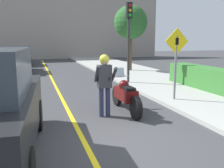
# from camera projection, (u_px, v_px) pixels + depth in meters

# --- Properties ---
(ground_plane) EXTENTS (80.00, 80.00, 0.00)m
(ground_plane) POSITION_uv_depth(u_px,v_px,m) (115.00, 145.00, 5.38)
(ground_plane) COLOR #38383A
(sidewalk_curb) EXTENTS (4.40, 44.00, 0.13)m
(sidewalk_curb) POSITION_uv_depth(u_px,v_px,m) (193.00, 92.00, 10.55)
(sidewalk_curb) COLOR #9E9E99
(sidewalk_curb) RESTS_ON ground
(road_center_line) EXTENTS (0.12, 36.00, 0.01)m
(road_center_line) POSITION_uv_depth(u_px,v_px,m) (58.00, 92.00, 10.83)
(road_center_line) COLOR yellow
(road_center_line) RESTS_ON ground
(building_backdrop) EXTENTS (28.00, 1.20, 8.40)m
(building_backdrop) POSITION_uv_depth(u_px,v_px,m) (45.00, 23.00, 29.04)
(building_backdrop) COLOR gray
(building_backdrop) RESTS_ON ground
(motorcycle) EXTENTS (0.62, 2.32, 1.32)m
(motorcycle) POSITION_uv_depth(u_px,v_px,m) (125.00, 95.00, 7.80)
(motorcycle) COLOR black
(motorcycle) RESTS_ON ground
(person_biker) EXTENTS (0.59, 0.49, 1.83)m
(person_biker) POSITION_uv_depth(u_px,v_px,m) (105.00, 78.00, 7.18)
(person_biker) COLOR #282D4C
(person_biker) RESTS_ON ground
(crossing_sign) EXTENTS (0.91, 0.08, 2.51)m
(crossing_sign) POSITION_uv_depth(u_px,v_px,m) (176.00, 57.00, 8.72)
(crossing_sign) COLOR slate
(crossing_sign) RESTS_ON sidewalk_curb
(traffic_light) EXTENTS (0.26, 0.30, 3.87)m
(traffic_light) POSITION_uv_depth(u_px,v_px,m) (129.00, 28.00, 12.10)
(traffic_light) COLOR #2D2D30
(traffic_light) RESTS_ON sidewalk_curb
(hedge_row) EXTENTS (0.90, 4.56, 0.93)m
(hedge_row) POSITION_uv_depth(u_px,v_px,m) (206.00, 78.00, 10.92)
(hedge_row) COLOR #33702D
(hedge_row) RESTS_ON sidewalk_curb
(street_tree) EXTENTS (2.29, 2.29, 4.44)m
(street_tree) POSITION_uv_depth(u_px,v_px,m) (131.00, 23.00, 17.04)
(street_tree) COLOR brown
(street_tree) RESTS_ON sidewalk_curb
(parked_car_silver) EXTENTS (1.88, 4.20, 1.68)m
(parked_car_silver) POSITION_uv_depth(u_px,v_px,m) (17.00, 60.00, 17.32)
(parked_car_silver) COLOR black
(parked_car_silver) RESTS_ON ground
(parked_car_grey) EXTENTS (1.88, 4.20, 1.68)m
(parked_car_grey) POSITION_uv_depth(u_px,v_px,m) (20.00, 55.00, 22.21)
(parked_car_grey) COLOR black
(parked_car_grey) RESTS_ON ground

